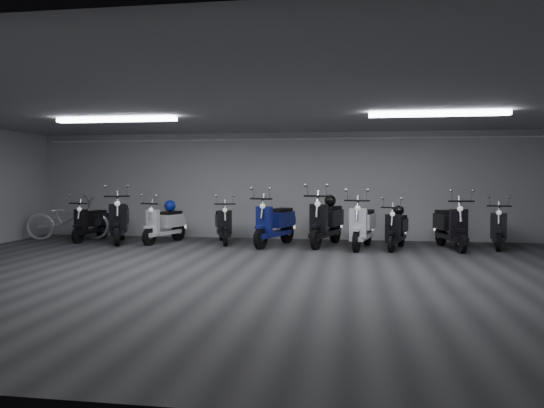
# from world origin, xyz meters

# --- Properties ---
(floor) EXTENTS (14.00, 10.00, 0.01)m
(floor) POSITION_xyz_m (0.00, 0.00, -0.01)
(floor) COLOR #323235
(floor) RESTS_ON ground
(ceiling) EXTENTS (14.00, 10.00, 0.01)m
(ceiling) POSITION_xyz_m (0.00, 0.00, 2.80)
(ceiling) COLOR gray
(ceiling) RESTS_ON ground
(back_wall) EXTENTS (14.00, 0.01, 2.80)m
(back_wall) POSITION_xyz_m (0.00, 5.00, 1.40)
(back_wall) COLOR #AFAFB2
(back_wall) RESTS_ON ground
(front_wall) EXTENTS (14.00, 0.01, 2.80)m
(front_wall) POSITION_xyz_m (0.00, -5.00, 1.40)
(front_wall) COLOR #AFAFB2
(front_wall) RESTS_ON ground
(fluor_strip_left) EXTENTS (2.40, 0.18, 0.08)m
(fluor_strip_left) POSITION_xyz_m (-3.00, 1.00, 2.74)
(fluor_strip_left) COLOR white
(fluor_strip_left) RESTS_ON ceiling
(fluor_strip_right) EXTENTS (2.40, 0.18, 0.08)m
(fluor_strip_right) POSITION_xyz_m (3.00, 1.00, 2.74)
(fluor_strip_right) COLOR white
(fluor_strip_right) RESTS_ON ceiling
(conduit) EXTENTS (13.60, 0.05, 0.05)m
(conduit) POSITION_xyz_m (0.00, 4.92, 2.62)
(conduit) COLOR white
(conduit) RESTS_ON back_wall
(scooter_0) EXTENTS (0.66, 1.68, 1.23)m
(scooter_0) POSITION_xyz_m (-5.06, 3.76, 0.61)
(scooter_0) COLOR black
(scooter_0) RESTS_ON floor
(scooter_1) EXTENTS (1.30, 2.07, 1.46)m
(scooter_1) POSITION_xyz_m (-4.16, 3.53, 0.73)
(scooter_1) COLOR black
(scooter_1) RESTS_ON floor
(scooter_2) EXTENTS (1.06, 1.76, 1.24)m
(scooter_2) POSITION_xyz_m (-3.05, 3.65, 0.62)
(scooter_2) COLOR white
(scooter_2) RESTS_ON floor
(scooter_3) EXTENTS (1.06, 1.75, 1.24)m
(scooter_3) POSITION_xyz_m (-1.60, 3.83, 0.62)
(scooter_3) COLOR black
(scooter_3) RESTS_ON floor
(scooter_4) EXTENTS (1.28, 2.01, 1.42)m
(scooter_4) POSITION_xyz_m (-0.28, 3.51, 0.71)
(scooter_4) COLOR navy
(scooter_4) RESTS_ON floor
(scooter_5) EXTENTS (1.23, 2.12, 1.50)m
(scooter_5) POSITION_xyz_m (0.93, 3.67, 0.75)
(scooter_5) COLOR black
(scooter_5) RESTS_ON floor
(scooter_6) EXTENTS (1.02, 1.96, 1.39)m
(scooter_6) POSITION_xyz_m (1.77, 3.38, 0.70)
(scooter_6) COLOR white
(scooter_6) RESTS_ON floor
(scooter_7) EXTENTS (0.97, 1.71, 1.21)m
(scooter_7) POSITION_xyz_m (2.52, 3.37, 0.60)
(scooter_7) COLOR black
(scooter_7) RESTS_ON floor
(scooter_8) EXTENTS (0.92, 1.94, 1.39)m
(scooter_8) POSITION_xyz_m (3.73, 3.56, 0.69)
(scooter_8) COLOR black
(scooter_8) RESTS_ON floor
(scooter_9) EXTENTS (0.93, 1.75, 1.24)m
(scooter_9) POSITION_xyz_m (4.83, 3.89, 0.62)
(scooter_9) COLOR black
(scooter_9) RESTS_ON floor
(bicycle) EXTENTS (2.18, 1.24, 1.34)m
(bicycle) POSITION_xyz_m (-5.76, 3.91, 0.67)
(bicycle) COLOR silver
(bicycle) RESTS_ON floor
(helmet_0) EXTENTS (0.24, 0.24, 0.24)m
(helmet_0) POSITION_xyz_m (2.59, 3.59, 0.87)
(helmet_0) COLOR black
(helmet_0) RESTS_ON scooter_7
(helmet_1) EXTENTS (0.28, 0.28, 0.28)m
(helmet_1) POSITION_xyz_m (1.01, 3.94, 1.07)
(helmet_1) COLOR black
(helmet_1) RESTS_ON scooter_5
(helmet_2) EXTENTS (0.28, 0.28, 0.28)m
(helmet_2) POSITION_xyz_m (-2.98, 3.87, 0.91)
(helmet_2) COLOR navy
(helmet_2) RESTS_ON scooter_2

